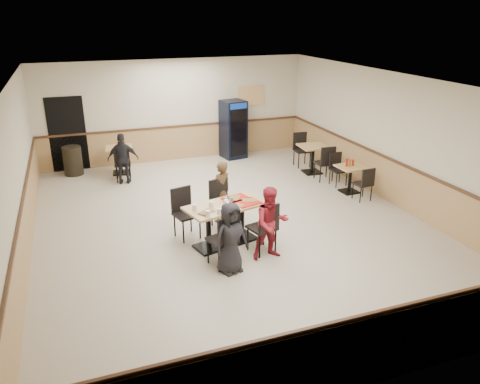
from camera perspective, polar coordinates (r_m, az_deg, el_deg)
name	(u,v)px	position (r m, az deg, el deg)	size (l,w,h in m)	color
ground	(230,223)	(10.10, -1.18, -3.83)	(10.00, 10.00, 0.00)	beige
room_shell	(262,157)	(12.71, 2.66, 4.29)	(10.00, 10.00, 10.00)	silver
main_table	(226,218)	(9.03, -1.78, -3.17)	(1.68, 1.12, 0.82)	black
main_chairs	(223,220)	(9.02, -2.07, -3.40)	(1.76, 2.08, 1.04)	black
diner_woman_left	(231,238)	(8.04, -1.15, -5.63)	(0.63, 0.41, 1.29)	black
diner_woman_right	(271,223)	(8.49, 3.82, -3.83)	(0.67, 0.52, 1.38)	maroon
diner_man_opposite	(221,192)	(9.95, -2.30, 0.02)	(0.50, 0.33, 1.36)	brown
lone_diner	(123,159)	(12.58, -14.06, 3.94)	(0.79, 0.33, 1.35)	black
tabletop_clutter	(230,203)	(8.91, -1.24, -1.40)	(1.35, 0.89, 0.12)	red
side_table_near	(350,175)	(11.97, 13.30, 2.02)	(0.67, 0.67, 0.68)	black
side_table_near_chair_south	(363,183)	(11.56, 14.73, 1.07)	(0.40, 0.40, 0.86)	black
side_table_near_chair_north	(339,169)	(12.41, 11.94, 2.71)	(0.40, 0.40, 0.86)	black
side_table_far	(313,155)	(13.23, 8.86, 4.50)	(0.78, 0.78, 0.79)	black
side_table_far_chair_south	(324,162)	(12.71, 10.21, 3.61)	(0.46, 0.46, 1.00)	black
side_table_far_chair_north	(302,150)	(13.77, 7.61, 5.12)	(0.46, 0.46, 1.00)	black
condiment_caddy	(349,163)	(11.90, 13.17, 3.52)	(0.23, 0.06, 0.20)	#A9210C
back_table	(120,156)	(13.45, -14.43, 4.26)	(0.79, 0.79, 0.76)	black
back_table_chair_lone	(123,163)	(12.88, -14.11, 3.43)	(0.44, 0.44, 0.96)	black
pepsi_cooler	(233,129)	(14.44, -0.82, 7.64)	(0.77, 0.77, 1.77)	black
trash_bin	(73,161)	(13.77, -19.71, 3.62)	(0.51, 0.51, 0.80)	black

